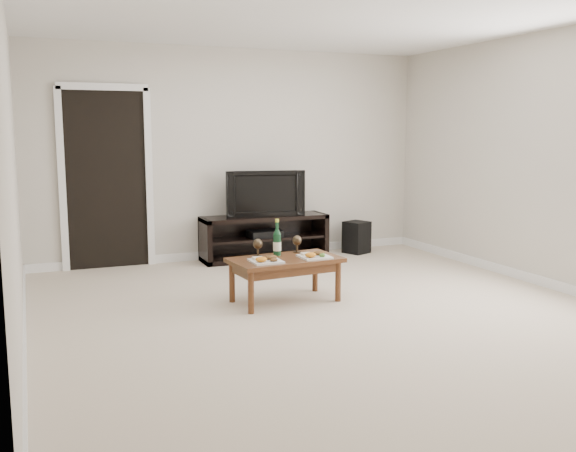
# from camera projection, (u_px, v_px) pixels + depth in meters

# --- Properties ---
(floor) EXTENTS (5.50, 5.50, 0.00)m
(floor) POSITION_uv_depth(u_px,v_px,m) (329.00, 314.00, 5.66)
(floor) COLOR beige
(floor) RESTS_ON ground
(back_wall) EXTENTS (5.00, 0.04, 2.60)m
(back_wall) POSITION_uv_depth(u_px,v_px,m) (233.00, 155.00, 8.00)
(back_wall) COLOR beige
(back_wall) RESTS_ON ground
(ceiling) EXTENTS (5.00, 5.50, 0.04)m
(ceiling) POSITION_uv_depth(u_px,v_px,m) (332.00, 5.00, 5.27)
(ceiling) COLOR white
(ceiling) RESTS_ON back_wall
(doorway) EXTENTS (0.90, 0.02, 2.05)m
(doorway) POSITION_uv_depth(u_px,v_px,m) (106.00, 180.00, 7.43)
(doorway) COLOR black
(doorway) RESTS_ON ground
(media_console) EXTENTS (1.59, 0.45, 0.55)m
(media_console) POSITION_uv_depth(u_px,v_px,m) (264.00, 237.00, 8.02)
(media_console) COLOR black
(media_console) RESTS_ON ground
(television) EXTENTS (0.99, 0.28, 0.56)m
(television) POSITION_uv_depth(u_px,v_px,m) (264.00, 193.00, 7.94)
(television) COLOR black
(television) RESTS_ON media_console
(av_receiver) EXTENTS (0.40, 0.30, 0.08)m
(av_receiver) POSITION_uv_depth(u_px,v_px,m) (265.00, 233.00, 8.00)
(av_receiver) COLOR black
(av_receiver) RESTS_ON media_console
(subwoofer) EXTENTS (0.36, 0.36, 0.42)m
(subwoofer) POSITION_uv_depth(u_px,v_px,m) (357.00, 237.00, 8.42)
(subwoofer) COLOR black
(subwoofer) RESTS_ON ground
(coffee_table) EXTENTS (1.06, 0.64, 0.42)m
(coffee_table) POSITION_uv_depth(u_px,v_px,m) (285.00, 280.00, 6.03)
(coffee_table) COLOR #5B2E19
(coffee_table) RESTS_ON ground
(plate_left) EXTENTS (0.27, 0.27, 0.07)m
(plate_left) POSITION_uv_depth(u_px,v_px,m) (266.00, 258.00, 5.80)
(plate_left) COLOR white
(plate_left) RESTS_ON coffee_table
(plate_right) EXTENTS (0.27, 0.27, 0.07)m
(plate_right) POSITION_uv_depth(u_px,v_px,m) (314.00, 254.00, 6.01)
(plate_right) COLOR white
(plate_right) RESTS_ON coffee_table
(wine_bottle) EXTENTS (0.07, 0.07, 0.35)m
(wine_bottle) POSITION_uv_depth(u_px,v_px,m) (277.00, 237.00, 6.10)
(wine_bottle) COLOR #0E341B
(wine_bottle) RESTS_ON coffee_table
(goblet_left) EXTENTS (0.09, 0.09, 0.17)m
(goblet_left) POSITION_uv_depth(u_px,v_px,m) (258.00, 248.00, 6.06)
(goblet_left) COLOR #3A2E1F
(goblet_left) RESTS_ON coffee_table
(goblet_right) EXTENTS (0.09, 0.09, 0.17)m
(goblet_right) POSITION_uv_depth(u_px,v_px,m) (297.00, 244.00, 6.25)
(goblet_right) COLOR #3A2E1F
(goblet_right) RESTS_ON coffee_table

